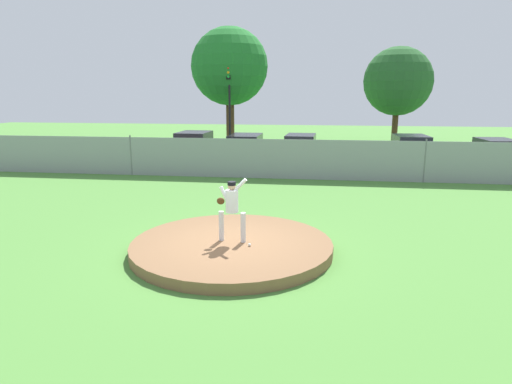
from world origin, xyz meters
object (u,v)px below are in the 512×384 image
object	(u,v)px
pitcher_youth	(232,205)
parked_car_charcoal	(245,149)
parked_car_champagne	(300,151)
traffic_cone_orange	(352,169)
parked_car_burgundy	(496,155)
traffic_light_near	(229,95)
parked_car_red	(194,149)
baseball	(250,245)
parked_car_teal	(410,152)

from	to	relation	value
pitcher_youth	parked_car_charcoal	world-z (taller)	pitcher_youth
parked_car_champagne	traffic_cone_orange	distance (m)	3.82
parked_car_charcoal	traffic_cone_orange	distance (m)	6.78
parked_car_champagne	traffic_cone_orange	xyz separation A→B (m)	(2.70, -2.65, -0.54)
parked_car_burgundy	traffic_light_near	bearing A→B (deg)	162.92
parked_car_champagne	parked_car_red	bearing A→B (deg)	-177.87
parked_car_charcoal	parked_car_burgundy	world-z (taller)	parked_car_burgundy
baseball	traffic_light_near	size ratio (longest dim) A/B	0.01
parked_car_burgundy	parked_car_teal	size ratio (longest dim) A/B	1.01
parked_car_red	parked_car_teal	xyz separation A→B (m)	(12.15, 0.57, -0.04)
pitcher_youth	parked_car_red	world-z (taller)	pitcher_youth
baseball	parked_car_charcoal	distance (m)	15.40
parked_car_teal	pitcher_youth	bearing A→B (deg)	-116.40
baseball	parked_car_red	bearing A→B (deg)	110.56
pitcher_youth	baseball	bearing A→B (deg)	-32.32
baseball	parked_car_teal	bearing A→B (deg)	65.68
parked_car_champagne	parked_car_charcoal	xyz separation A→B (m)	(-3.24, 0.58, -0.02)
parked_car_burgundy	traffic_cone_orange	world-z (taller)	parked_car_burgundy
parked_car_burgundy	traffic_cone_orange	size ratio (longest dim) A/B	7.71
pitcher_youth	parked_car_burgundy	distance (m)	18.19
parked_car_champagne	traffic_light_near	distance (m)	7.33
parked_car_red	traffic_light_near	distance (m)	5.70
baseball	parked_car_champagne	xyz separation A→B (m)	(0.70, 14.60, 0.50)
parked_car_champagne	parked_car_teal	size ratio (longest dim) A/B	1.00
pitcher_youth	baseball	size ratio (longest dim) A/B	22.43
baseball	parked_car_burgundy	size ratio (longest dim) A/B	0.02
pitcher_youth	traffic_light_near	distance (m)	19.30
traffic_cone_orange	parked_car_teal	bearing A→B (deg)	41.76
baseball	traffic_light_near	world-z (taller)	traffic_light_near
baseball	parked_car_burgundy	distance (m)	18.13
traffic_cone_orange	parked_car_champagne	bearing A→B (deg)	135.52
parked_car_champagne	parked_car_teal	distance (m)	6.06
baseball	traffic_light_near	distance (m)	19.86
parked_car_champagne	traffic_cone_orange	size ratio (longest dim) A/B	7.63
baseball	parked_car_champagne	size ratio (longest dim) A/B	0.02
parked_car_teal	traffic_cone_orange	bearing A→B (deg)	-138.24
parked_car_burgundy	traffic_light_near	size ratio (longest dim) A/B	0.74
pitcher_youth	parked_car_charcoal	distance (m)	15.01
traffic_cone_orange	parked_car_burgundy	bearing A→B (deg)	17.82
parked_car_champagne	parked_car_red	world-z (taller)	parked_car_red
pitcher_youth	baseball	distance (m)	1.10
parked_car_red	parked_car_teal	size ratio (longest dim) A/B	0.98
parked_car_red	parked_car_burgundy	bearing A→B (deg)	0.07
baseball	parked_car_red	world-z (taller)	parked_car_red
traffic_cone_orange	traffic_light_near	world-z (taller)	traffic_light_near
parked_car_burgundy	parked_car_teal	xyz separation A→B (m)	(-4.25, 0.55, 0.04)
pitcher_youth	parked_car_teal	distance (m)	16.34
pitcher_youth	parked_car_champagne	bearing A→B (deg)	85.18
parked_car_red	traffic_cone_orange	world-z (taller)	parked_car_red
pitcher_youth	traffic_cone_orange	world-z (taller)	pitcher_youth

